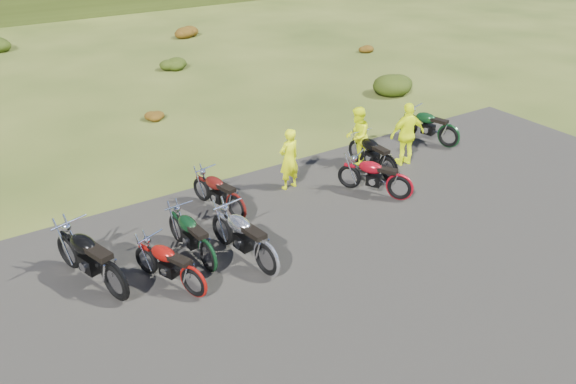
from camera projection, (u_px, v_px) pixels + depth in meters
ground at (328, 247)px, 11.95m from camera, size 300.00×300.00×0.00m
gravel_pad at (391, 297)px, 10.47m from camera, size 20.00×12.00×0.04m
shrub_4 at (152, 114)px, 18.47m from camera, size 0.77×0.77×0.45m
shrub_5 at (172, 62)px, 23.74m from camera, size 1.03×1.03×0.61m
shrub_6 at (185, 30)px, 29.01m from camera, size 1.30×1.30×0.77m
shrub_7 at (394, 80)px, 20.96m from camera, size 1.56×1.56×0.92m
shrub_8 at (363, 47)px, 26.38m from camera, size 0.77×0.77×0.45m
motorcycle_0 at (119, 300)px, 10.40m from camera, size 1.42×2.42×1.20m
motorcycle_1 at (195, 297)px, 10.47m from camera, size 1.29×1.96×0.98m
motorcycle_2 at (209, 271)px, 11.19m from camera, size 0.79×2.00×1.03m
motorcycle_3 at (267, 276)px, 11.06m from camera, size 1.05×2.25×1.13m
motorcycle_4 at (237, 220)px, 12.91m from camera, size 1.04×1.98×0.99m
motorcycle_5 at (387, 181)px, 14.68m from camera, size 0.67×1.98×1.04m
motorcycle_6 at (398, 201)px, 13.74m from camera, size 1.54×2.02×1.02m
motorcycle_7 at (447, 148)px, 16.56m from camera, size 1.22×2.11×1.05m
person_middle at (289, 160)px, 13.93m from camera, size 0.62×0.45×1.60m
person_right_a at (357, 137)px, 15.21m from camera, size 0.99×0.99×1.62m
person_right_b at (407, 135)px, 15.16m from camera, size 1.09×0.61×1.75m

